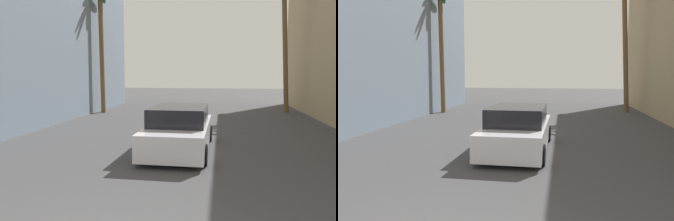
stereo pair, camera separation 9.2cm
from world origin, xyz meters
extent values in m
plane|color=#424244|center=(0.00, 10.00, 0.00)|extent=(89.32, 89.32, 0.00)
cube|color=slate|center=(-10.33, 13.59, 6.31)|extent=(6.75, 22.47, 12.62)
cylinder|color=black|center=(-0.77, 9.41, 0.32)|extent=(0.23, 0.64, 0.64)
cylinder|color=black|center=(1.12, 9.40, 0.32)|extent=(0.23, 0.64, 0.64)
cylinder|color=black|center=(-0.80, 5.89, 0.32)|extent=(0.23, 0.64, 0.64)
cylinder|color=black|center=(1.09, 5.87, 0.32)|extent=(0.23, 0.64, 0.64)
cube|color=silver|center=(0.16, 7.64, 0.56)|extent=(2.04, 5.05, 0.80)
cube|color=black|center=(0.16, 7.64, 1.26)|extent=(1.86, 2.79, 0.60)
cylinder|color=brown|center=(5.77, 19.85, 4.61)|extent=(0.88, 0.64, 9.22)
cylinder|color=brown|center=(-6.44, 17.84, 3.99)|extent=(0.39, 0.33, 7.99)
camera|label=1|loc=(1.56, -3.52, 2.70)|focal=35.00mm
camera|label=2|loc=(1.66, -3.50, 2.70)|focal=35.00mm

